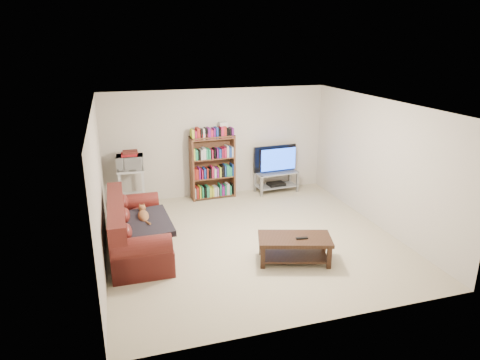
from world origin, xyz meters
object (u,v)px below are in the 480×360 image
object	(u,v)px
coffee_table	(294,245)
bookshelf	(213,166)
tv_stand	(276,178)
sofa	(134,234)

from	to	relation	value
coffee_table	bookshelf	size ratio (longest dim) A/B	0.90
tv_stand	sofa	bearing A→B (deg)	-152.53
sofa	coffee_table	world-z (taller)	sofa
bookshelf	coffee_table	bearing A→B (deg)	-82.90
coffee_table	bookshelf	bearing A→B (deg)	117.09
coffee_table	bookshelf	distance (m)	3.31
coffee_table	tv_stand	world-z (taller)	tv_stand
coffee_table	tv_stand	xyz separation A→B (m)	(0.92, 3.17, 0.04)
coffee_table	tv_stand	bearing A→B (deg)	90.75
sofa	bookshelf	distance (m)	2.86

